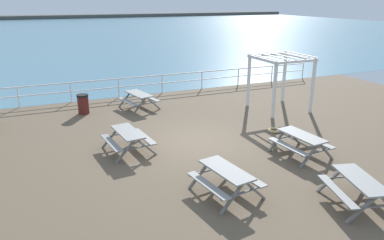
{
  "coord_description": "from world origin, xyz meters",
  "views": [
    {
      "loc": [
        -5.18,
        -11.96,
        5.32
      ],
      "look_at": [
        0.02,
        0.29,
        0.8
      ],
      "focal_mm": 33.78,
      "sensor_mm": 36.0,
      "label": 1
    }
  ],
  "objects_px": {
    "picnic_table_far_left": "(128,136)",
    "lattice_pergola": "(281,70)",
    "litter_bin": "(83,104)",
    "picnic_table_seaward": "(226,175)",
    "picnic_table_corner": "(360,185)",
    "picnic_table_far_right": "(301,140)",
    "picnic_table_mid_centre": "(139,97)"
  },
  "relations": [
    {
      "from": "litter_bin",
      "to": "lattice_pergola",
      "type": "bearing_deg",
      "value": -18.26
    },
    {
      "from": "picnic_table_seaward",
      "to": "picnic_table_corner",
      "type": "height_order",
      "value": "same"
    },
    {
      "from": "picnic_table_far_left",
      "to": "picnic_table_seaward",
      "type": "distance_m",
      "value": 4.46
    },
    {
      "from": "picnic_table_seaward",
      "to": "litter_bin",
      "type": "distance_m",
      "value": 9.75
    },
    {
      "from": "picnic_table_seaward",
      "to": "lattice_pergola",
      "type": "height_order",
      "value": "lattice_pergola"
    },
    {
      "from": "picnic_table_mid_centre",
      "to": "picnic_table_seaward",
      "type": "relative_size",
      "value": 1.04
    },
    {
      "from": "litter_bin",
      "to": "picnic_table_far_left",
      "type": "bearing_deg",
      "value": -80.14
    },
    {
      "from": "picnic_table_seaward",
      "to": "picnic_table_corner",
      "type": "bearing_deg",
      "value": -131.14
    },
    {
      "from": "lattice_pergola",
      "to": "litter_bin",
      "type": "relative_size",
      "value": 2.84
    },
    {
      "from": "picnic_table_far_right",
      "to": "picnic_table_mid_centre",
      "type": "bearing_deg",
      "value": 20.01
    },
    {
      "from": "picnic_table_mid_centre",
      "to": "lattice_pergola",
      "type": "relative_size",
      "value": 0.77
    },
    {
      "from": "picnic_table_seaward",
      "to": "lattice_pergola",
      "type": "relative_size",
      "value": 0.75
    },
    {
      "from": "picnic_table_far_left",
      "to": "picnic_table_corner",
      "type": "height_order",
      "value": "same"
    },
    {
      "from": "picnic_table_corner",
      "to": "litter_bin",
      "type": "height_order",
      "value": "litter_bin"
    },
    {
      "from": "picnic_table_far_right",
      "to": "litter_bin",
      "type": "height_order",
      "value": "litter_bin"
    },
    {
      "from": "picnic_table_mid_centre",
      "to": "picnic_table_seaward",
      "type": "distance_m",
      "value": 9.19
    },
    {
      "from": "picnic_table_mid_centre",
      "to": "lattice_pergola",
      "type": "distance_m",
      "value": 7.15
    },
    {
      "from": "picnic_table_mid_centre",
      "to": "lattice_pergola",
      "type": "xyz_separation_m",
      "value": [
        6.4,
        -2.84,
        1.41
      ]
    },
    {
      "from": "lattice_pergola",
      "to": "picnic_table_far_left",
      "type": "bearing_deg",
      "value": -164.79
    },
    {
      "from": "picnic_table_corner",
      "to": "picnic_table_far_left",
      "type": "bearing_deg",
      "value": 54.77
    },
    {
      "from": "picnic_table_mid_centre",
      "to": "picnic_table_seaward",
      "type": "bearing_deg",
      "value": 167.35
    },
    {
      "from": "picnic_table_far_right",
      "to": "picnic_table_far_left",
      "type": "bearing_deg",
      "value": 58.28
    },
    {
      "from": "picnic_table_far_right",
      "to": "picnic_table_seaward",
      "type": "distance_m",
      "value": 3.94
    },
    {
      "from": "picnic_table_mid_centre",
      "to": "litter_bin",
      "type": "height_order",
      "value": "litter_bin"
    },
    {
      "from": "picnic_table_far_left",
      "to": "lattice_pergola",
      "type": "height_order",
      "value": "lattice_pergola"
    },
    {
      "from": "picnic_table_corner",
      "to": "lattice_pergola",
      "type": "bearing_deg",
      "value": -6.46
    },
    {
      "from": "picnic_table_far_left",
      "to": "lattice_pergola",
      "type": "xyz_separation_m",
      "value": [
        8.19,
        2.29,
        1.41
      ]
    },
    {
      "from": "picnic_table_far_left",
      "to": "lattice_pergola",
      "type": "relative_size",
      "value": 0.73
    },
    {
      "from": "picnic_table_seaward",
      "to": "picnic_table_far_right",
      "type": "bearing_deg",
      "value": -79.15
    },
    {
      "from": "picnic_table_far_left",
      "to": "picnic_table_far_right",
      "type": "height_order",
      "value": "same"
    },
    {
      "from": "picnic_table_mid_centre",
      "to": "picnic_table_far_right",
      "type": "relative_size",
      "value": 1.08
    },
    {
      "from": "picnic_table_far_left",
      "to": "litter_bin",
      "type": "distance_m",
      "value": 5.37
    }
  ]
}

